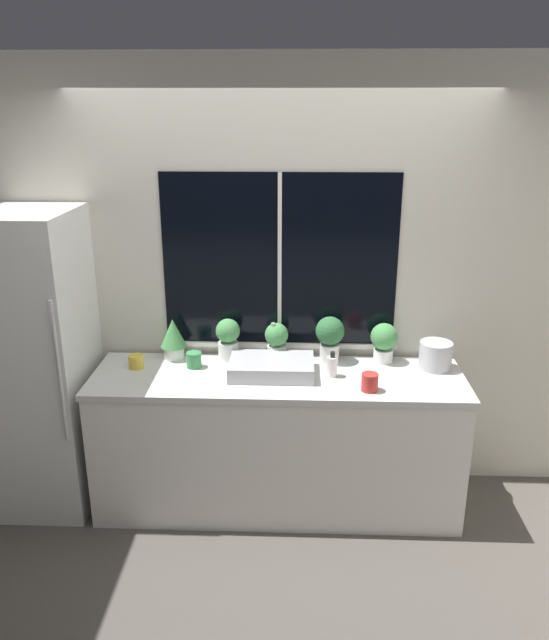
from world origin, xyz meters
The scene contains 16 objects.
ground_plane centered at (0.00, 0.00, 0.00)m, with size 14.00×14.00×0.00m, color #4C4742.
wall_back centered at (0.00, 0.69, 1.35)m, with size 8.00×0.09×2.70m.
wall_left centered at (-2.07, 1.50, 1.35)m, with size 0.06×7.00×2.70m.
counter centered at (0.00, 0.31, 0.44)m, with size 2.22×0.64×0.88m.
refrigerator centered at (-1.47, 0.36, 0.93)m, with size 0.63×0.72×1.85m.
sink centered at (-0.04, 0.33, 0.93)m, with size 0.50×0.38×0.25m.
potted_plant_far_left centered at (-0.66, 0.55, 1.03)m, with size 0.16×0.16×0.26m.
potted_plant_left centered at (-0.32, 0.55, 1.03)m, with size 0.15×0.15×0.27m.
potted_plant_center centered at (-0.01, 0.55, 1.02)m, with size 0.15×0.15×0.24m.
potted_plant_right centered at (0.32, 0.55, 1.05)m, with size 0.18×0.18×0.29m.
potted_plant_far_right centered at (0.65, 0.55, 1.03)m, with size 0.17×0.17×0.25m.
soap_bottle centered at (0.32, 0.31, 0.95)m, with size 0.06×0.06×0.16m.
mug_yellow centered at (-0.87, 0.39, 0.92)m, with size 0.09×0.09×0.08m.
mug_red centered at (0.52, 0.12, 0.94)m, with size 0.09×0.09×0.10m.
mug_green centered at (-0.52, 0.41, 0.93)m, with size 0.09×0.09×0.10m.
kettle centered at (0.96, 0.46, 0.98)m, with size 0.20×0.20×0.19m.
Camera 1 is at (0.12, -3.08, 2.42)m, focal length 35.00 mm.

